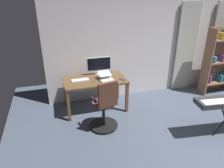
% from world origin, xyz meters
% --- Properties ---
extents(back_room_partition, '(5.88, 0.10, 2.73)m').
position_xyz_m(back_room_partition, '(0.00, -2.66, 1.36)').
color(back_room_partition, silver).
rests_on(back_room_partition, ground).
extents(curtain_left_panel, '(0.38, 0.06, 2.25)m').
position_xyz_m(curtain_left_panel, '(-1.51, -2.55, 1.13)').
color(curtain_left_panel, '#B8B9A9').
rests_on(curtain_left_panel, ground).
extents(curtain_right_panel, '(0.55, 0.06, 2.25)m').
position_xyz_m(curtain_right_panel, '(-0.57, -2.55, 1.13)').
color(curtain_right_panel, '#B8B9A9').
rests_on(curtain_right_panel, ground).
extents(desk, '(1.34, 0.74, 0.73)m').
position_xyz_m(desk, '(1.91, -2.14, 0.64)').
color(desk, brown).
rests_on(desk, ground).
extents(office_chair, '(0.56, 0.56, 1.04)m').
position_xyz_m(office_chair, '(1.90, -1.34, 0.49)').
color(office_chair, black).
rests_on(office_chair, ground).
extents(computer_monitor, '(0.56, 0.18, 0.41)m').
position_xyz_m(computer_monitor, '(1.76, -2.39, 0.97)').
color(computer_monitor, silver).
rests_on(computer_monitor, desk).
extents(computer_keyboard, '(0.37, 0.14, 0.02)m').
position_xyz_m(computer_keyboard, '(2.23, -2.15, 0.74)').
color(computer_keyboard, white).
rests_on(computer_keyboard, desk).
extents(laptop, '(0.33, 0.35, 0.15)m').
position_xyz_m(laptop, '(1.69, -2.05, 0.78)').
color(laptop, white).
rests_on(laptop, desk).
extents(cell_phone_by_monitor, '(0.08, 0.15, 0.01)m').
position_xyz_m(cell_phone_by_monitor, '(1.50, -2.37, 0.73)').
color(cell_phone_by_monitor, '#232328').
rests_on(cell_phone_by_monitor, desk).
extents(cell_phone_face_up, '(0.12, 0.16, 0.01)m').
position_xyz_m(cell_phone_face_up, '(1.35, -1.94, 0.73)').
color(cell_phone_face_up, '#333338').
rests_on(cell_phone_face_up, desk).
extents(bookshelf, '(0.82, 0.30, 1.69)m').
position_xyz_m(bookshelf, '(-1.30, -2.13, 0.86)').
color(bookshelf, '#896245').
rests_on(bookshelf, ground).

